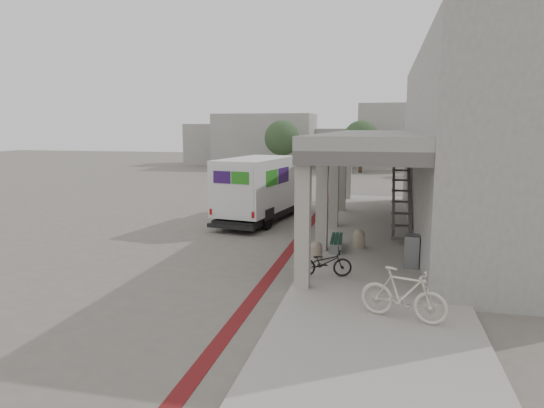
% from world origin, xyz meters
% --- Properties ---
extents(ground, '(120.00, 120.00, 0.00)m').
position_xyz_m(ground, '(0.00, 0.00, 0.00)').
color(ground, '#615C53').
rests_on(ground, ground).
extents(bike_lane_stripe, '(0.35, 40.00, 0.01)m').
position_xyz_m(bike_lane_stripe, '(1.00, 2.00, 0.01)').
color(bike_lane_stripe, '#5F1314').
rests_on(bike_lane_stripe, ground).
extents(sidewalk, '(4.40, 28.00, 0.12)m').
position_xyz_m(sidewalk, '(4.00, 0.00, 0.06)').
color(sidewalk, '#9A948A').
rests_on(sidewalk, ground).
extents(transit_building, '(7.60, 17.00, 7.00)m').
position_xyz_m(transit_building, '(6.83, 4.50, 3.40)').
color(transit_building, gray).
rests_on(transit_building, ground).
extents(distant_backdrop, '(28.00, 10.00, 6.50)m').
position_xyz_m(distant_backdrop, '(-2.84, 35.89, 2.70)').
color(distant_backdrop, gray).
rests_on(distant_backdrop, ground).
extents(tree_left, '(3.20, 3.20, 4.80)m').
position_xyz_m(tree_left, '(-5.00, 28.00, 3.18)').
color(tree_left, '#38281C').
rests_on(tree_left, ground).
extents(tree_mid, '(3.20, 3.20, 4.80)m').
position_xyz_m(tree_mid, '(2.00, 30.00, 3.18)').
color(tree_mid, '#38281C').
rests_on(tree_mid, ground).
extents(tree_right, '(3.20, 3.20, 4.80)m').
position_xyz_m(tree_right, '(10.00, 29.00, 3.18)').
color(tree_right, '#38281C').
rests_on(tree_right, ground).
extents(fedex_truck, '(3.14, 7.03, 2.90)m').
position_xyz_m(fedex_truck, '(-1.23, 5.68, 1.54)').
color(fedex_truck, black).
rests_on(fedex_truck, ground).
extents(bench, '(0.46, 1.71, 0.40)m').
position_xyz_m(bench, '(2.60, 0.65, 0.41)').
color(bench, gray).
rests_on(bench, sidewalk).
extents(bollard_near, '(0.39, 0.39, 0.58)m').
position_xyz_m(bollard_near, '(2.10, -0.82, 0.41)').
color(bollard_near, gray).
rests_on(bollard_near, sidewalk).
extents(bollard_far, '(0.43, 0.43, 0.64)m').
position_xyz_m(bollard_far, '(3.32, 1.03, 0.44)').
color(bollard_far, tan).
rests_on(bollard_far, sidewalk).
extents(utility_cabinet, '(0.51, 0.63, 0.96)m').
position_xyz_m(utility_cabinet, '(5.00, -0.96, 0.60)').
color(utility_cabinet, slate).
rests_on(utility_cabinet, sidewalk).
extents(bicycle_black, '(1.62, 0.88, 0.81)m').
position_xyz_m(bicycle_black, '(2.55, -2.50, 0.52)').
color(bicycle_black, black).
rests_on(bicycle_black, sidewalk).
extents(bicycle_cream, '(1.98, 1.10, 1.14)m').
position_xyz_m(bicycle_cream, '(4.58, -5.17, 0.69)').
color(bicycle_cream, beige).
rests_on(bicycle_cream, sidewalk).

